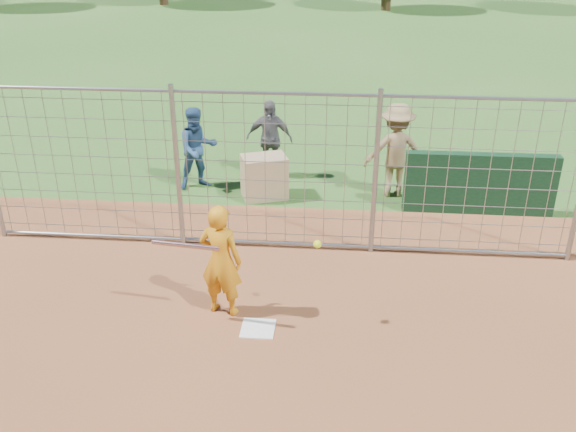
# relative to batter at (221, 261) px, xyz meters

# --- Properties ---
(ground) EXTENTS (100.00, 100.00, 0.00)m
(ground) POSITION_rel_batter_xyz_m (0.52, -0.16, -0.78)
(ground) COLOR #2D591E
(ground) RESTS_ON ground
(home_plate) EXTENTS (0.43, 0.43, 0.02)m
(home_plate) POSITION_rel_batter_xyz_m (0.52, -0.36, -0.77)
(home_plate) COLOR silver
(home_plate) RESTS_ON ground
(dugout_wall) EXTENTS (2.60, 0.20, 1.10)m
(dugout_wall) POSITION_rel_batter_xyz_m (3.92, 3.44, -0.23)
(dugout_wall) COLOR #11381E
(dugout_wall) RESTS_ON ground
(batter) EXTENTS (0.64, 0.49, 1.57)m
(batter) POSITION_rel_batter_xyz_m (0.00, 0.00, 0.00)
(batter) COLOR orange
(batter) RESTS_ON ground
(bystander_a) EXTENTS (0.95, 0.89, 1.57)m
(bystander_a) POSITION_rel_batter_xyz_m (-1.20, 4.14, 0.00)
(bystander_a) COLOR navy
(bystander_a) RESTS_ON ground
(bystander_b) EXTENTS (0.94, 0.45, 1.57)m
(bystander_b) POSITION_rel_batter_xyz_m (0.08, 4.81, -0.00)
(bystander_b) COLOR #5C5B61
(bystander_b) RESTS_ON ground
(bystander_c) EXTENTS (1.20, 0.77, 1.75)m
(bystander_c) POSITION_rel_batter_xyz_m (2.49, 4.10, 0.09)
(bystander_c) COLOR olive
(bystander_c) RESTS_ON ground
(equipment_bin) EXTENTS (0.94, 0.79, 0.80)m
(equipment_bin) POSITION_rel_batter_xyz_m (0.10, 3.78, -0.38)
(equipment_bin) COLOR tan
(equipment_bin) RESTS_ON ground
(equipment_in_play) EXTENTS (2.09, 0.30, 0.10)m
(equipment_in_play) POSITION_rel_batter_xyz_m (0.03, -0.28, 0.38)
(equipment_in_play) COLOR silver
(equipment_in_play) RESTS_ON ground
(backstop_fence) EXTENTS (9.08, 0.08, 2.60)m
(backstop_fence) POSITION_rel_batter_xyz_m (0.52, 1.84, 0.47)
(backstop_fence) COLOR gray
(backstop_fence) RESTS_ON ground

